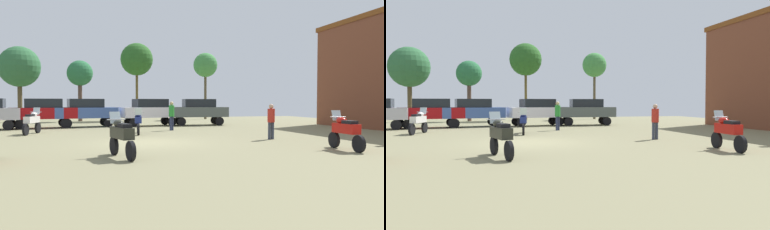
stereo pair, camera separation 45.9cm
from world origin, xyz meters
TOP-DOWN VIEW (x-y plane):
  - ground_plane at (0.00, 0.00)m, footprint 44.00×52.00m
  - motorcycle_2 at (0.17, 4.39)m, footprint 0.62×2.17m
  - motorcycle_3 at (-5.45, 5.88)m, footprint 0.79×2.18m
  - motorcycle_6 at (-1.43, -4.12)m, footprint 0.78×2.12m
  - motorcycle_7 at (6.67, -4.41)m, footprint 0.62×2.09m
  - car_1 at (1.95, 11.34)m, footprint 4.56×2.56m
  - car_2 at (-2.68, 11.32)m, footprint 4.54×2.49m
  - car_5 at (-5.44, 10.87)m, footprint 4.53×2.45m
  - car_6 at (5.69, 11.21)m, footprint 4.42×2.12m
  - person_1 at (5.89, -0.15)m, footprint 0.37×0.37m
  - person_2 at (2.52, 6.50)m, footprint 0.48×0.48m
  - tree_1 at (-3.26, 19.66)m, footprint 2.35×2.35m
  - tree_3 at (-8.37, 19.64)m, footprint 3.59×3.59m
  - tree_5 at (9.26, 20.78)m, footprint 2.51×2.51m
  - tree_6 at (2.05, 20.13)m, footprint 3.15×3.15m

SIDE VIEW (x-z plane):
  - ground_plane at x=0.00m, z-range 0.00..0.02m
  - motorcycle_7 at x=6.67m, z-range 0.00..1.46m
  - motorcycle_6 at x=-1.43m, z-range 0.01..1.46m
  - motorcycle_2 at x=0.17m, z-range 0.01..1.47m
  - motorcycle_3 at x=-5.45m, z-range 0.01..1.47m
  - person_1 at x=5.89m, z-range 0.16..1.83m
  - person_2 at x=2.52m, z-range 0.18..1.98m
  - car_1 at x=1.95m, z-range 0.19..2.19m
  - car_2 at x=-2.68m, z-range 0.19..2.19m
  - car_5 at x=-5.44m, z-range 0.19..2.19m
  - car_6 at x=5.69m, z-range 0.19..2.19m
  - tree_1 at x=-3.26m, z-range 1.56..7.18m
  - tree_3 at x=-8.37m, z-range 1.54..8.25m
  - tree_5 at x=9.26m, z-range 2.14..9.04m
  - tree_6 at x=2.05m, z-range 2.17..9.67m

